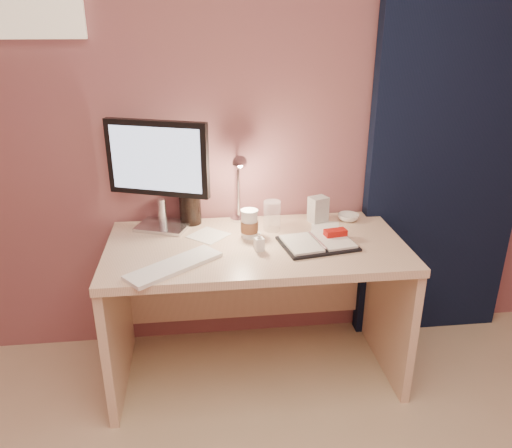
{
  "coord_description": "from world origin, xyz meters",
  "views": [
    {
      "loc": [
        -0.25,
        -0.74,
        1.71
      ],
      "look_at": [
        -0.01,
        1.33,
        0.85
      ],
      "focal_mm": 35.0,
      "sensor_mm": 36.0,
      "label": 1
    }
  ],
  "objects": [
    {
      "name": "product_box",
      "position": [
        0.35,
        1.62,
        0.8
      ],
      "size": [
        0.11,
        0.1,
        0.13
      ],
      "primitive_type": "cube",
      "rotation": [
        0.0,
        0.0,
        0.39
      ],
      "color": "silver",
      "rests_on": "desk"
    },
    {
      "name": "paper_c",
      "position": [
        -0.22,
        1.5,
        0.73
      ],
      "size": [
        0.23,
        0.23,
        0.0
      ],
      "primitive_type": "cube",
      "rotation": [
        0.0,
        0.0,
        0.84
      ],
      "color": "white",
      "rests_on": "desk"
    },
    {
      "name": "desk",
      "position": [
        0.0,
        1.45,
        0.5
      ],
      "size": [
        1.4,
        0.7,
        0.73
      ],
      "color": "beige",
      "rests_on": "ground"
    },
    {
      "name": "desk_lamp",
      "position": [
        -0.05,
        1.59,
        0.97
      ],
      "size": [
        0.09,
        0.23,
        0.38
      ],
      "rotation": [
        0.0,
        0.0,
        -0.02
      ],
      "color": "silver",
      "rests_on": "desk"
    },
    {
      "name": "lotion_bottle",
      "position": [
        0.0,
        1.3,
        0.78
      ],
      "size": [
        0.05,
        0.05,
        0.09
      ],
      "primitive_type": "imported",
      "rotation": [
        0.0,
        0.0,
        0.23
      ],
      "color": "white",
      "rests_on": "desk"
    },
    {
      "name": "clear_cup",
      "position": [
        0.1,
        1.53,
        0.81
      ],
      "size": [
        0.09,
        0.09,
        0.15
      ],
      "primitive_type": "cylinder",
      "color": "white",
      "rests_on": "desk"
    },
    {
      "name": "planner",
      "position": [
        0.29,
        1.33,
        0.74
      ],
      "size": [
        0.37,
        0.3,
        0.05
      ],
      "rotation": [
        0.0,
        0.0,
        0.17
      ],
      "color": "black",
      "rests_on": "desk"
    },
    {
      "name": "dark_jar",
      "position": [
        -0.31,
        1.68,
        0.81
      ],
      "size": [
        0.11,
        0.11,
        0.16
      ],
      "primitive_type": "cylinder",
      "color": "black",
      "rests_on": "desk"
    },
    {
      "name": "coffee_cup",
      "position": [
        -0.02,
        1.46,
        0.79
      ],
      "size": [
        0.09,
        0.09,
        0.14
      ],
      "color": "white",
      "rests_on": "desk"
    },
    {
      "name": "room",
      "position": [
        0.95,
        1.69,
        1.14
      ],
      "size": [
        3.5,
        3.5,
        3.5
      ],
      "color": "#C6B28E",
      "rests_on": "ground"
    },
    {
      "name": "keyboard",
      "position": [
        -0.37,
        1.18,
        0.74
      ],
      "size": [
        0.42,
        0.37,
        0.02
      ],
      "primitive_type": "cube",
      "rotation": [
        0.0,
        0.0,
        0.67
      ],
      "color": "white",
      "rests_on": "desk"
    },
    {
      "name": "bowl",
      "position": [
        0.51,
        1.61,
        0.75
      ],
      "size": [
        0.13,
        0.13,
        0.03
      ],
      "primitive_type": "imported",
      "rotation": [
        0.0,
        0.0,
        -0.22
      ],
      "color": "white",
      "rests_on": "desk"
    },
    {
      "name": "monitor",
      "position": [
        -0.44,
        1.62,
        1.06
      ],
      "size": [
        0.49,
        0.26,
        0.54
      ],
      "rotation": [
        0.0,
        0.0,
        -0.36
      ],
      "color": "silver",
      "rests_on": "desk"
    },
    {
      "name": "paper_b",
      "position": [
        0.37,
        1.54,
        0.73
      ],
      "size": [
        0.17,
        0.17,
        0.0
      ],
      "primitive_type": "cube",
      "rotation": [
        0.0,
        0.0,
        -0.24
      ],
      "color": "white",
      "rests_on": "desk"
    }
  ]
}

